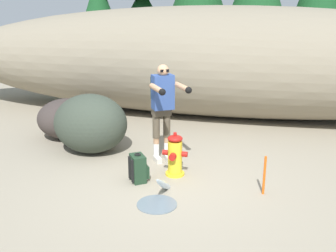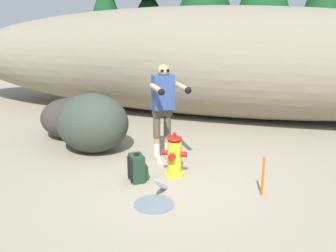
{
  "view_description": "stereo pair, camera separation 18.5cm",
  "coord_description": "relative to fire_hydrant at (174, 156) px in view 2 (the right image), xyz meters",
  "views": [
    {
      "loc": [
        1.35,
        -5.39,
        2.61
      ],
      "look_at": [
        -0.22,
        0.63,
        0.75
      ],
      "focal_mm": 40.69,
      "sensor_mm": 36.0,
      "label": 1
    },
    {
      "loc": [
        1.53,
        -5.34,
        2.61
      ],
      "look_at": [
        -0.22,
        0.63,
        0.75
      ],
      "focal_mm": 40.69,
      "sensor_mm": 36.0,
      "label": 2
    }
  ],
  "objects": [
    {
      "name": "ground_plane",
      "position": [
        0.02,
        -0.32,
        -0.36
      ],
      "size": [
        56.0,
        56.0,
        0.04
      ],
      "primitive_type": "cube",
      "color": "gray"
    },
    {
      "name": "survey_stake",
      "position": [
        1.44,
        -0.34,
        -0.04
      ],
      "size": [
        0.04,
        0.04,
        0.6
      ],
      "primitive_type": "cylinder",
      "color": "#E55914",
      "rests_on": "ground_plane"
    },
    {
      "name": "spare_backpack",
      "position": [
        -0.51,
        -0.38,
        -0.12
      ],
      "size": [
        0.36,
        0.36,
        0.47
      ],
      "rotation": [
        0.0,
        0.0,
        0.64
      ],
      "color": "#1E3823",
      "rests_on": "ground_plane"
    },
    {
      "name": "boulder_mid",
      "position": [
        -2.73,
        1.37,
        0.08
      ],
      "size": [
        1.73,
        1.72,
        0.84
      ],
      "primitive_type": "ellipsoid",
      "rotation": [
        0.0,
        0.0,
        0.98
      ],
      "color": "#3A322F",
      "rests_on": "ground_plane"
    },
    {
      "name": "utility_worker",
      "position": [
        -0.35,
        0.53,
        0.78
      ],
      "size": [
        0.87,
        1.02,
        1.77
      ],
      "rotation": [
        0.0,
        0.0,
        -0.98
      ],
      "color": "beige",
      "rests_on": "ground_plane"
    },
    {
      "name": "boulder_large",
      "position": [
        -1.82,
        0.67,
        0.23
      ],
      "size": [
        1.45,
        1.21,
        1.14
      ],
      "primitive_type": "ellipsoid",
      "rotation": [
        0.0,
        0.0,
        3.16
      ],
      "color": "#363F34",
      "rests_on": "ground_plane"
    },
    {
      "name": "pine_tree_left",
      "position": [
        -3.01,
        7.51,
        2.38
      ],
      "size": [
        2.67,
        2.67,
        4.97
      ],
      "color": "#47331E",
      "rests_on": "ground_plane"
    },
    {
      "name": "fire_hydrant",
      "position": [
        0.0,
        0.0,
        0.0
      ],
      "size": [
        0.42,
        0.37,
        0.74
      ],
      "color": "yellow",
      "rests_on": "ground_plane"
    },
    {
      "name": "hydrant_water_jet",
      "position": [
        -0.0,
        -0.74,
        -0.27
      ],
      "size": [
        0.57,
        1.22,
        0.68
      ],
      "color": "silver",
      "rests_on": "ground_plane"
    },
    {
      "name": "dirt_embankment",
      "position": [
        0.02,
        4.11,
        1.05
      ],
      "size": [
        15.51,
        3.2,
        2.78
      ],
      "primitive_type": "ellipsoid",
      "color": "gray",
      "rests_on": "ground_plane"
    }
  ]
}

